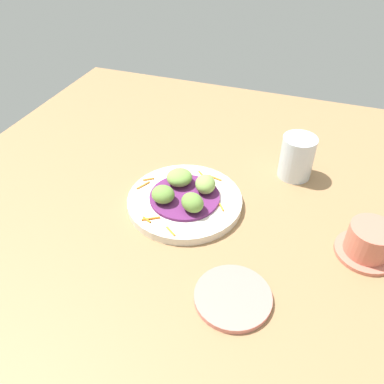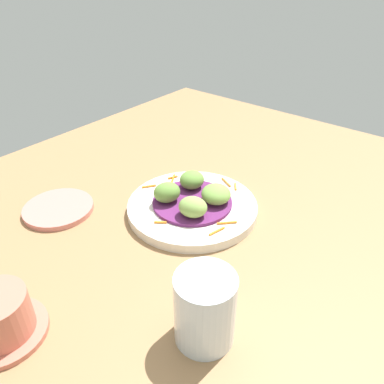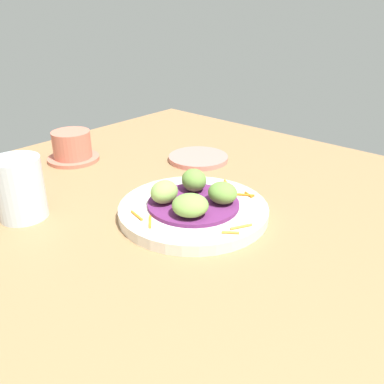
# 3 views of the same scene
# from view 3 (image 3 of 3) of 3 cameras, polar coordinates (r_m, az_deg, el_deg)

# --- Properties ---
(table_surface) EXTENTS (1.10, 1.10, 0.02)m
(table_surface) POSITION_cam_3_polar(r_m,az_deg,el_deg) (0.63, -1.48, -6.53)
(table_surface) COLOR #936D47
(table_surface) RESTS_ON ground
(main_plate) EXTENTS (0.24, 0.24, 0.02)m
(main_plate) POSITION_cam_3_polar(r_m,az_deg,el_deg) (0.67, 0.18, -2.54)
(main_plate) COLOR silver
(main_plate) RESTS_ON table_surface
(cabbage_bed) EXTENTS (0.15, 0.15, 0.01)m
(cabbage_bed) POSITION_cam_3_polar(r_m,az_deg,el_deg) (0.67, 0.19, -1.63)
(cabbage_bed) COLOR #60235B
(cabbage_bed) RESTS_ON main_plate
(carrot_garnish) EXTENTS (0.21, 0.20, 0.00)m
(carrot_garnish) POSITION_cam_3_polar(r_m,az_deg,el_deg) (0.66, 1.72, -2.08)
(carrot_garnish) COLOR orange
(carrot_garnish) RESTS_ON main_plate
(guac_scoop_left) EXTENTS (0.08, 0.08, 0.03)m
(guac_scoop_left) POSITION_cam_3_polar(r_m,az_deg,el_deg) (0.62, 0.10, -1.97)
(guac_scoop_left) COLOR #759E47
(guac_scoop_left) RESTS_ON cabbage_bed
(guac_scoop_center) EXTENTS (0.06, 0.06, 0.03)m
(guac_scoop_center) POSITION_cam_3_polar(r_m,az_deg,el_deg) (0.66, 4.22, -0.11)
(guac_scoop_center) COLOR olive
(guac_scoop_center) RESTS_ON cabbage_bed
(guac_scoop_right) EXTENTS (0.06, 0.06, 0.04)m
(guac_scoop_right) POSITION_cam_3_polar(r_m,az_deg,el_deg) (0.70, 0.26, 1.66)
(guac_scoop_right) COLOR olive
(guac_scoop_right) RESTS_ON cabbage_bed
(guac_scoop_back) EXTENTS (0.06, 0.06, 0.04)m
(guac_scoop_back) POSITION_cam_3_polar(r_m,az_deg,el_deg) (0.66, -3.83, 0.03)
(guac_scoop_back) COLOR #84A851
(guac_scoop_back) RESTS_ON cabbage_bed
(side_plate_small) EXTENTS (0.13, 0.13, 0.01)m
(side_plate_small) POSITION_cam_3_polar(r_m,az_deg,el_deg) (0.91, 0.87, 4.68)
(side_plate_small) COLOR tan
(side_plate_small) RESTS_ON table_surface
(terracotta_bowl) EXTENTS (0.11, 0.11, 0.06)m
(terracotta_bowl) POSITION_cam_3_polar(r_m,az_deg,el_deg) (0.94, -16.12, 5.92)
(terracotta_bowl) COLOR #C66B56
(terracotta_bowl) RESTS_ON table_surface
(water_glass) EXTENTS (0.08, 0.08, 0.10)m
(water_glass) POSITION_cam_3_polar(r_m,az_deg,el_deg) (0.71, -22.59, 0.47)
(water_glass) COLOR silver
(water_glass) RESTS_ON table_surface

